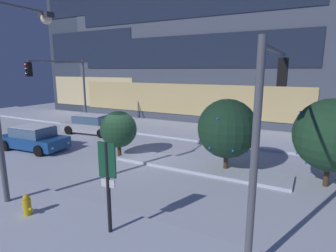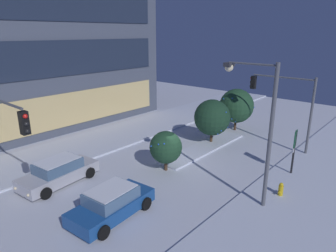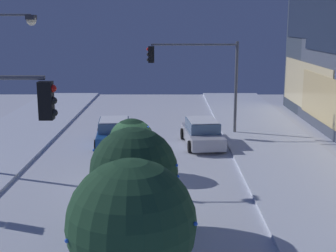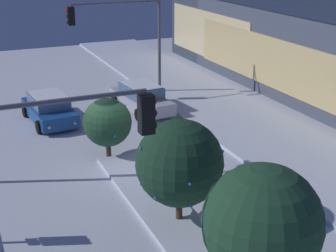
{
  "view_description": "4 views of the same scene",
  "coord_description": "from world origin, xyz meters",
  "px_view_note": "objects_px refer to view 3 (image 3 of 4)",
  "views": [
    {
      "loc": [
        8.85,
        -12.07,
        4.95
      ],
      "look_at": [
        1.86,
        1.07,
        1.87
      ],
      "focal_mm": 29.22,
      "sensor_mm": 36.0,
      "label": 1
    },
    {
      "loc": [
        -14.26,
        -11.79,
        8.6
      ],
      "look_at": [
        1.08,
        1.59,
        2.26
      ],
      "focal_mm": 32.25,
      "sensor_mm": 36.0,
      "label": 2
    },
    {
      "loc": [
        19.94,
        1.79,
        6.83
      ],
      "look_at": [
        0.79,
        1.75,
        2.67
      ],
      "focal_mm": 50.62,
      "sensor_mm": 36.0,
      "label": 3
    },
    {
      "loc": [
        18.89,
        -5.61,
        8.89
      ],
      "look_at": [
        1.16,
        2.05,
        1.82
      ],
      "focal_mm": 54.47,
      "sensor_mm": 36.0,
      "label": 4
    }
  ],
  "objects_px": {
    "car_near": "(114,133)",
    "decorated_tree_median": "(134,171)",
    "traffic_light_corner_far_left": "(199,69)",
    "decorated_tree_right_of_median": "(131,224)",
    "car_far": "(202,133)",
    "decorated_tree_left_of_median": "(132,142)"
  },
  "relations": [
    {
      "from": "decorated_tree_right_of_median",
      "to": "traffic_light_corner_far_left",
      "type": "bearing_deg",
      "value": 171.84
    },
    {
      "from": "car_near",
      "to": "traffic_light_corner_far_left",
      "type": "height_order",
      "value": "traffic_light_corner_far_left"
    },
    {
      "from": "car_near",
      "to": "decorated_tree_right_of_median",
      "type": "height_order",
      "value": "decorated_tree_right_of_median"
    },
    {
      "from": "car_far",
      "to": "decorated_tree_median",
      "type": "relative_size",
      "value": 1.35
    },
    {
      "from": "decorated_tree_median",
      "to": "decorated_tree_left_of_median",
      "type": "bearing_deg",
      "value": -174.87
    },
    {
      "from": "car_near",
      "to": "car_far",
      "type": "relative_size",
      "value": 0.93
    },
    {
      "from": "car_far",
      "to": "decorated_tree_right_of_median",
      "type": "bearing_deg",
      "value": 164.25
    },
    {
      "from": "decorated_tree_median",
      "to": "decorated_tree_right_of_median",
      "type": "xyz_separation_m",
      "value": [
        4.36,
        0.26,
        0.12
      ]
    },
    {
      "from": "car_near",
      "to": "car_far",
      "type": "distance_m",
      "value": 5.03
    },
    {
      "from": "decorated_tree_median",
      "to": "decorated_tree_right_of_median",
      "type": "distance_m",
      "value": 4.37
    },
    {
      "from": "decorated_tree_median",
      "to": "traffic_light_corner_far_left",
      "type": "bearing_deg",
      "value": 168.42
    },
    {
      "from": "traffic_light_corner_far_left",
      "to": "decorated_tree_median",
      "type": "xyz_separation_m",
      "value": [
        14.43,
        -2.96,
        -1.96
      ]
    },
    {
      "from": "car_far",
      "to": "traffic_light_corner_far_left",
      "type": "bearing_deg",
      "value": -4.48
    },
    {
      "from": "decorated_tree_left_of_median",
      "to": "decorated_tree_right_of_median",
      "type": "distance_m",
      "value": 10.57
    },
    {
      "from": "traffic_light_corner_far_left",
      "to": "decorated_tree_left_of_median",
      "type": "distance_m",
      "value": 9.33
    },
    {
      "from": "decorated_tree_median",
      "to": "decorated_tree_right_of_median",
      "type": "bearing_deg",
      "value": 3.47
    },
    {
      "from": "car_far",
      "to": "traffic_light_corner_far_left",
      "type": "distance_m",
      "value": 4.39
    },
    {
      "from": "traffic_light_corner_far_left",
      "to": "decorated_tree_right_of_median",
      "type": "height_order",
      "value": "traffic_light_corner_far_left"
    },
    {
      "from": "decorated_tree_median",
      "to": "car_far",
      "type": "bearing_deg",
      "value": 165.42
    },
    {
      "from": "car_near",
      "to": "traffic_light_corner_far_left",
      "type": "xyz_separation_m",
      "value": [
        -2.69,
        4.96,
        3.4
      ]
    },
    {
      "from": "decorated_tree_left_of_median",
      "to": "decorated_tree_median",
      "type": "bearing_deg",
      "value": 5.13
    },
    {
      "from": "car_near",
      "to": "decorated_tree_median",
      "type": "xyz_separation_m",
      "value": [
        11.74,
        2.0,
        1.44
      ]
    }
  ]
}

